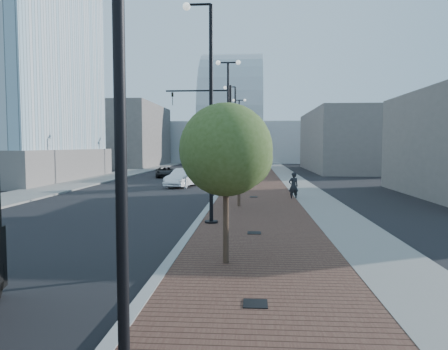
{
  "coord_description": "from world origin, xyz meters",
  "views": [
    {
      "loc": [
        2.33,
        -7.39,
        3.36
      ],
      "look_at": [
        1.0,
        12.0,
        2.0
      ],
      "focal_mm": 33.55,
      "sensor_mm": 36.0,
      "label": 1
    }
  ],
  "objects": [
    {
      "name": "tree_1",
      "position": [
        1.65,
        15.02,
        3.94
      ],
      "size": [
        2.53,
        2.51,
        5.2
      ],
      "color": "#382619",
      "rests_on": "ground"
    },
    {
      "name": "tree_0",
      "position": [
        1.65,
        4.02,
        3.24
      ],
      "size": [
        2.57,
        2.55,
        4.53
      ],
      "color": "#382619",
      "rests_on": "ground"
    },
    {
      "name": "commercial_block_nw",
      "position": [
        -20.0,
        60.0,
        5.0
      ],
      "size": [
        14.0,
        20.0,
        10.0
      ],
      "primitive_type": "cube",
      "color": "#5E5854",
      "rests_on": "ground"
    },
    {
      "name": "dark_car_far",
      "position": [
        -3.17,
        46.95,
        0.67
      ],
      "size": [
        2.6,
        4.87,
        1.34
      ],
      "primitive_type": "imported",
      "rotation": [
        0.0,
        0.0,
        0.16
      ],
      "color": "black",
      "rests_on": "ground"
    },
    {
      "name": "streetlight_0",
      "position": [
        0.6,
        -2.0,
        4.82
      ],
      "size": [
        1.72,
        0.56,
        9.28
      ],
      "color": "black",
      "rests_on": "ground"
    },
    {
      "name": "sidewalk",
      "position": [
        3.5,
        40.0,
        0.06
      ],
      "size": [
        7.0,
        140.0,
        0.12
      ],
      "primitive_type": "cube",
      "color": "#4C2D23",
      "rests_on": "ground"
    },
    {
      "name": "traffic_mast",
      "position": [
        -0.3,
        25.0,
        4.98
      ],
      "size": [
        5.09,
        0.2,
        8.0
      ],
      "color": "black",
      "rests_on": "ground"
    },
    {
      "name": "utility_cover_0",
      "position": [
        2.4,
        1.0,
        0.13
      ],
      "size": [
        0.5,
        0.5,
        0.02
      ],
      "primitive_type": "cube",
      "color": "black",
      "rests_on": "sidewalk"
    },
    {
      "name": "tree_2",
      "position": [
        1.65,
        27.02,
        3.57
      ],
      "size": [
        2.45,
        2.41,
        4.79
      ],
      "color": "#382619",
      "rests_on": "ground"
    },
    {
      "name": "utility_cover_1",
      "position": [
        2.4,
        8.0,
        0.13
      ],
      "size": [
        0.5,
        0.5,
        0.02
      ],
      "primitive_type": "cube",
      "color": "black",
      "rests_on": "sidewalk"
    },
    {
      "name": "curb",
      "position": [
        0.0,
        40.0,
        0.07
      ],
      "size": [
        0.3,
        140.0,
        0.14
      ],
      "primitive_type": "cube",
      "color": "gray",
      "rests_on": "ground"
    },
    {
      "name": "streetlight_3",
      "position": [
        0.49,
        34.0,
        4.34
      ],
      "size": [
        1.44,
        0.56,
        9.21
      ],
      "color": "black",
      "rests_on": "ground"
    },
    {
      "name": "concrete_strip",
      "position": [
        6.2,
        40.0,
        0.07
      ],
      "size": [
        2.4,
        140.0,
        0.13
      ],
      "primitive_type": "cube",
      "color": "slate",
      "rests_on": "ground"
    },
    {
      "name": "streetlight_2",
      "position": [
        0.6,
        22.0,
        4.82
      ],
      "size": [
        1.72,
        0.56,
        9.28
      ],
      "color": "black",
      "rests_on": "ground"
    },
    {
      "name": "utility_cover_2",
      "position": [
        2.4,
        19.0,
        0.13
      ],
      "size": [
        0.5,
        0.5,
        0.02
      ],
      "primitive_type": "cube",
      "color": "black",
      "rests_on": "sidewalk"
    },
    {
      "name": "convention_center",
      "position": [
        -2.0,
        85.0,
        6.0
      ],
      "size": [
        50.0,
        30.0,
        50.0
      ],
      "color": "#A6ACB0",
      "rests_on": "ground"
    },
    {
      "name": "white_sedan",
      "position": [
        -3.3,
        26.5,
        0.75
      ],
      "size": [
        2.69,
        4.78,
        1.49
      ],
      "primitive_type": "imported",
      "rotation": [
        0.0,
        0.0,
        -0.26
      ],
      "color": "white",
      "rests_on": "ground"
    },
    {
      "name": "commercial_block_ne",
      "position": [
        16.0,
        50.0,
        4.0
      ],
      "size": [
        12.0,
        22.0,
        8.0
      ],
      "primitive_type": "cube",
      "color": "#645D5A",
      "rests_on": "ground"
    },
    {
      "name": "streetlight_4",
      "position": [
        0.6,
        46.0,
        4.82
      ],
      "size": [
        1.72,
        0.56,
        9.28
      ],
      "color": "black",
      "rests_on": "ground"
    },
    {
      "name": "ground",
      "position": [
        0.0,
        0.0,
        0.0
      ],
      "size": [
        220.0,
        220.0,
        0.0
      ],
      "primitive_type": "plane",
      "color": "black"
    },
    {
      "name": "west_sidewalk",
      "position": [
        -13.0,
        40.0,
        0.06
      ],
      "size": [
        4.0,
        140.0,
        0.12
      ],
      "primitive_type": "cube",
      "color": "slate",
      "rests_on": "ground"
    },
    {
      "name": "streetlight_1",
      "position": [
        0.49,
        10.0,
        4.34
      ],
      "size": [
        1.44,
        0.56,
        9.21
      ],
      "color": "black",
      "rests_on": "ground"
    },
    {
      "name": "pedestrian",
      "position": [
        4.85,
        18.52,
        0.87
      ],
      "size": [
        0.73,
        0.59,
        1.73
      ],
      "primitive_type": "imported",
      "rotation": [
        0.0,
        0.0,
        3.45
      ],
      "color": "black",
      "rests_on": "ground"
    },
    {
      "name": "dark_car_mid",
      "position": [
        -7.06,
        36.66,
        0.57
      ],
      "size": [
        2.79,
        4.4,
        1.13
      ],
      "primitive_type": "imported",
      "rotation": [
        0.0,
        0.0,
        0.24
      ],
      "color": "black",
      "rests_on": "ground"
    },
    {
      "name": "tree_3",
      "position": [
        1.65,
        39.02,
        3.26
      ],
      "size": [
        2.83,
        2.83,
        4.68
      ],
      "color": "#382619",
      "rests_on": "ground"
    }
  ]
}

